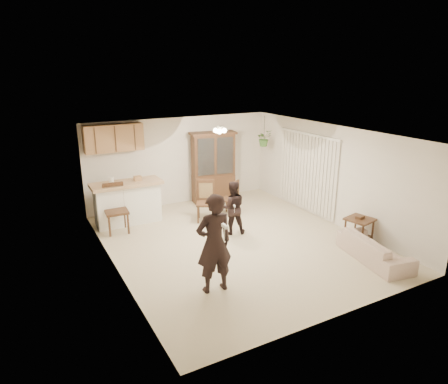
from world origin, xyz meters
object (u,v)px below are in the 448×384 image
adult (214,244)px  sofa (375,244)px  side_table (359,230)px  chair_hutch_left (206,210)px  china_hutch (213,168)px  chair_bar (117,219)px  child (232,207)px  chair_hutch_right (229,205)px

adult → sofa: bearing=173.9°
side_table → chair_hutch_left: (-2.43, 2.91, -0.01)m
china_hutch → chair_hutch_left: size_ratio=1.95×
side_table → chair_bar: chair_bar is taller
adult → chair_bar: bearing=-73.3°
sofa → china_hutch: 5.18m
child → chair_bar: bearing=-9.2°
adult → china_hutch: bearing=-114.1°
child → chair_hutch_left: child is taller
sofa → chair_bar: size_ratio=1.57×
chair_hutch_left → chair_hutch_right: 0.74m
chair_hutch_right → china_hutch: bearing=-128.6°
adult → china_hutch: 5.00m
china_hutch → chair_bar: (-3.11, -0.98, -0.69)m
sofa → adult: 3.53m
china_hutch → chair_hutch_right: 1.45m
child → sofa: bearing=146.1°
china_hutch → chair_hutch_left: china_hutch is taller
chair_hutch_right → sofa: bearing=78.4°
china_hutch → chair_hutch_right: china_hutch is taller
side_table → chair_hutch_right: chair_hutch_right is taller
sofa → chair_bar: chair_bar is taller
adult → china_hutch: size_ratio=0.87×
child → china_hutch: 2.49m
chair_hutch_right → chair_hutch_left: bearing=-24.1°
adult → chair_bar: (-0.86, 3.48, -0.56)m
sofa → child: (-1.89, 2.64, 0.31)m
adult → chair_hutch_left: 3.47m
china_hutch → side_table: size_ratio=3.12×
side_table → sofa: bearing=-114.3°
child → side_table: bearing=160.5°
sofa → china_hutch: (-1.19, 5.00, 0.66)m
adult → chair_bar: size_ratio=1.51×
side_table → chair_hutch_right: bearing=119.4°
sofa → chair_hutch_left: bearing=40.5°
sofa → child: size_ratio=1.39×
chair_bar → china_hutch: bearing=21.8°
chair_bar → chair_hutch_right: size_ratio=1.23×
adult → chair_hutch_right: (2.10, 3.23, -0.63)m
sofa → adult: bearing=92.1°
adult → child: size_ratio=1.33×
chair_hutch_right → child: bearing=33.2°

